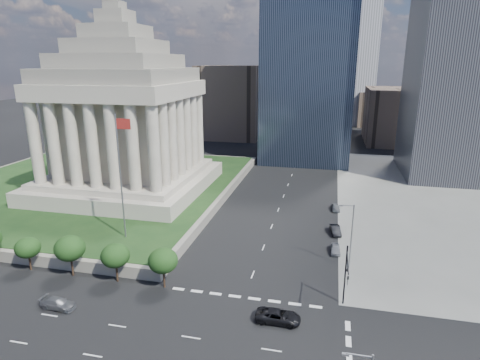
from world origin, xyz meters
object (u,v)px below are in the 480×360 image
(parked_sedan_mid, at_px, (335,230))
(traffic_signal_ne, at_px, (346,273))
(parked_sedan_far, at_px, (336,207))
(war_memorial, at_px, (122,101))
(street_lamp_north, at_px, (351,233))
(pickup_truck, at_px, (278,316))
(parked_sedan_near, at_px, (335,249))
(suv_grey, at_px, (58,303))
(flagpole, at_px, (121,170))

(parked_sedan_mid, bearing_deg, traffic_signal_ne, -97.21)
(traffic_signal_ne, distance_m, parked_sedan_far, 35.95)
(war_memorial, relative_size, parked_sedan_mid, 9.07)
(war_memorial, bearing_deg, street_lamp_north, -25.92)
(pickup_truck, bearing_deg, street_lamp_north, -29.23)
(street_lamp_north, height_order, parked_sedan_near, street_lamp_north)
(war_memorial, height_order, suv_grey, war_memorial)
(traffic_signal_ne, distance_m, parked_sedan_near, 16.72)
(traffic_signal_ne, height_order, parked_sedan_near, traffic_signal_ne)
(street_lamp_north, height_order, parked_sedan_mid, street_lamp_north)
(suv_grey, bearing_deg, parked_sedan_near, -52.15)
(pickup_truck, bearing_deg, traffic_signal_ne, -63.82)
(war_memorial, bearing_deg, parked_sedan_mid, -13.30)
(suv_grey, distance_m, parked_sedan_mid, 45.35)
(war_memorial, xyz_separation_m, parked_sedan_near, (45.50, -18.26, -20.75))
(pickup_truck, bearing_deg, parked_sedan_mid, -13.67)
(suv_grey, relative_size, parked_sedan_far, 1.19)
(war_memorial, bearing_deg, parked_sedan_far, 1.68)
(parked_sedan_near, height_order, parked_sedan_far, parked_sedan_far)
(war_memorial, height_order, parked_sedan_mid, war_memorial)
(street_lamp_north, bearing_deg, flagpole, -178.37)
(street_lamp_north, relative_size, suv_grey, 2.20)
(suv_grey, bearing_deg, parked_sedan_far, -34.90)
(pickup_truck, height_order, parked_sedan_near, pickup_truck)
(flagpole, height_order, traffic_signal_ne, flagpole)
(flagpole, distance_m, parked_sedan_near, 36.04)
(traffic_signal_ne, height_order, parked_sedan_mid, traffic_signal_ne)
(traffic_signal_ne, bearing_deg, pickup_truck, -153.51)
(parked_sedan_mid, bearing_deg, parked_sedan_near, -99.64)
(parked_sedan_mid, distance_m, parked_sedan_far, 12.09)
(street_lamp_north, relative_size, parked_sedan_far, 2.61)
(parked_sedan_far, bearing_deg, suv_grey, -133.51)
(flagpole, distance_m, suv_grey, 21.44)
(traffic_signal_ne, xyz_separation_m, parked_sedan_far, (-1.00, 35.64, -4.60))
(flagpole, relative_size, parked_sedan_near, 5.27)
(war_memorial, height_order, street_lamp_north, war_memorial)
(traffic_signal_ne, bearing_deg, war_memorial, 143.58)
(pickup_truck, xyz_separation_m, parked_sedan_far, (6.48, 39.37, -0.08))
(flagpole, xyz_separation_m, street_lamp_north, (35.16, 1.00, -7.45))
(suv_grey, bearing_deg, flagpole, 2.87)
(war_memorial, bearing_deg, suv_grey, -73.71)
(war_memorial, distance_m, suv_grey, 47.91)
(war_memorial, relative_size, street_lamp_north, 3.90)
(parked_sedan_near, bearing_deg, flagpole, -172.79)
(pickup_truck, xyz_separation_m, parked_sedan_near, (6.48, 19.77, -0.09))
(flagpole, relative_size, traffic_signal_ne, 2.50)
(suv_grey, relative_size, parked_sedan_mid, 1.06)
(suv_grey, height_order, parked_sedan_mid, parked_sedan_mid)
(war_memorial, bearing_deg, flagpole, -63.11)
(war_memorial, relative_size, traffic_signal_ne, 4.88)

